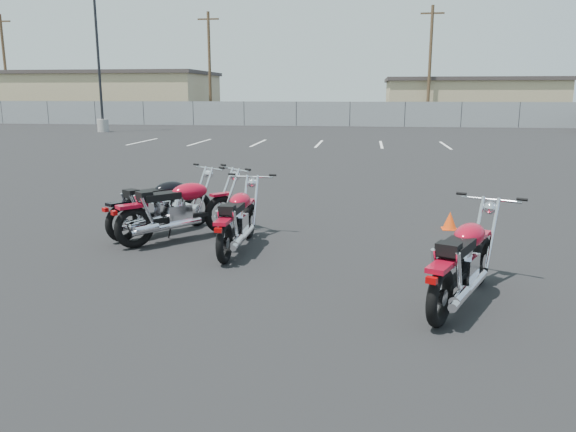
# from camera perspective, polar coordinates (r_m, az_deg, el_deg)

# --- Properties ---
(ground) EXTENTS (120.00, 120.00, 0.00)m
(ground) POSITION_cam_1_polar(r_m,az_deg,el_deg) (7.88, -2.06, -5.51)
(ground) COLOR black
(ground) RESTS_ON ground
(motorcycle_front_red) EXTENTS (1.95, 2.03, 1.16)m
(motorcycle_front_red) POSITION_cam_1_polar(r_m,az_deg,el_deg) (9.50, -10.96, 0.67)
(motorcycle_front_red) COLOR black
(motorcycle_front_red) RESTS_ON ground
(motorcycle_second_black) EXTENTS (1.65, 2.09, 1.11)m
(motorcycle_second_black) POSITION_cam_1_polar(r_m,az_deg,el_deg) (10.02, -12.72, 1.06)
(motorcycle_second_black) COLOR black
(motorcycle_second_black) RESTS_ON ground
(motorcycle_third_red) EXTENTS (0.84, 2.19, 1.07)m
(motorcycle_third_red) POSITION_cam_1_polar(r_m,az_deg,el_deg) (8.78, -5.11, -0.38)
(motorcycle_third_red) COLOR black
(motorcycle_third_red) RESTS_ON ground
(motorcycle_rear_red) EXTENTS (1.41, 2.24, 1.13)m
(motorcycle_rear_red) POSITION_cam_1_polar(r_m,az_deg,el_deg) (6.81, 17.43, -4.46)
(motorcycle_rear_red) COLOR black
(motorcycle_rear_red) RESTS_ON ground
(training_cone_near) EXTENTS (0.27, 0.27, 0.32)m
(training_cone_near) POSITION_cam_1_polar(r_m,az_deg,el_deg) (10.58, 16.12, -0.44)
(training_cone_near) COLOR #F6450C
(training_cone_near) RESTS_ON ground
(light_pole_west) EXTENTS (0.80, 0.70, 9.81)m
(light_pole_west) POSITION_cam_1_polar(r_m,az_deg,el_deg) (37.92, -18.50, 11.92)
(light_pole_west) COLOR #989690
(light_pole_west) RESTS_ON ground
(chainlink_fence) EXTENTS (80.06, 0.06, 1.80)m
(chainlink_fence) POSITION_cam_1_polar(r_m,az_deg,el_deg) (42.43, 6.30, 10.26)
(chainlink_fence) COLOR slate
(chainlink_fence) RESTS_ON ground
(tan_building_west) EXTENTS (18.40, 10.40, 4.30)m
(tan_building_west) POSITION_cam_1_polar(r_m,az_deg,el_deg) (54.61, -17.66, 11.54)
(tan_building_west) COLOR tan
(tan_building_west) RESTS_ON ground
(tan_building_east) EXTENTS (14.40, 9.40, 3.70)m
(tan_building_east) POSITION_cam_1_polar(r_m,az_deg,el_deg) (52.11, 17.93, 11.18)
(tan_building_east) COLOR tan
(tan_building_east) RESTS_ON ground
(utility_pole_a) EXTENTS (1.80, 0.24, 9.00)m
(utility_pole_a) POSITION_cam_1_polar(r_m,az_deg,el_deg) (56.01, -26.80, 13.42)
(utility_pole_a) COLOR #453220
(utility_pole_a) RESTS_ON ground
(utility_pole_b) EXTENTS (1.80, 0.24, 9.00)m
(utility_pole_b) POSITION_cam_1_polar(r_m,az_deg,el_deg) (49.27, -7.97, 14.90)
(utility_pole_b) COLOR #453220
(utility_pole_b) RESTS_ON ground
(utility_pole_c) EXTENTS (1.80, 0.24, 9.00)m
(utility_pole_c) POSITION_cam_1_polar(r_m,az_deg,el_deg) (46.67, 14.22, 14.80)
(utility_pole_c) COLOR #453220
(utility_pole_c) RESTS_ON ground
(parking_line_stripes) EXTENTS (15.12, 4.00, 0.01)m
(parking_line_stripes) POSITION_cam_1_polar(r_m,az_deg,el_deg) (27.75, 0.05, 7.39)
(parking_line_stripes) COLOR silver
(parking_line_stripes) RESTS_ON ground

